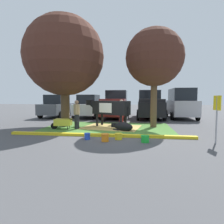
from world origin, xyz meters
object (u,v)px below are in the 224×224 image
at_px(shade_tree_right, 154,58).
at_px(sedan_silver, 89,106).
at_px(cow_holstein, 109,108).
at_px(parking_sign, 217,110).
at_px(bucket_orange, 105,137).
at_px(bucket_green, 145,139).
at_px(suv_black, 181,103).
at_px(pickup_truck_maroon, 116,105).
at_px(calf_lying, 123,127).
at_px(hatchback_white, 57,106).
at_px(wheelbarrow, 63,122).
at_px(pickup_truck_black, 150,105).
at_px(bucket_yellow, 119,136).
at_px(person_visitor_near, 77,114).
at_px(person_handler, 121,111).
at_px(bucket_blue, 87,136).
at_px(shade_tree_left, 64,56).

height_order(shade_tree_right, sedan_silver, shade_tree_right).
bearing_deg(cow_holstein, parking_sign, -36.94).
relative_size(shade_tree_right, cow_holstein, 1.97).
bearing_deg(bucket_orange, bucket_green, 1.60).
bearing_deg(suv_black, pickup_truck_maroon, -178.93).
relative_size(calf_lying, pickup_truck_maroon, 0.24).
xyz_separation_m(hatchback_white, suv_black, (10.94, 0.16, 0.29)).
xyz_separation_m(bucket_green, hatchback_white, (-7.57, 9.06, 0.84)).
bearing_deg(wheelbarrow, pickup_truck_black, 51.33).
bearing_deg(parking_sign, bucket_yellow, 177.47).
distance_m(shade_tree_right, person_visitor_near, 5.48).
height_order(parking_sign, pickup_truck_maroon, pickup_truck_maroon).
xyz_separation_m(person_handler, pickup_truck_black, (2.11, 4.19, 0.24)).
distance_m(bucket_yellow, bucket_green, 1.15).
bearing_deg(person_visitor_near, person_handler, 44.05).
bearing_deg(shade_tree_right, bucket_orange, -119.48).
bearing_deg(person_handler, parking_sign, -49.24).
height_order(parking_sign, bucket_orange, parking_sign).
distance_m(bucket_yellow, hatchback_white, 10.87).
distance_m(bucket_orange, bucket_yellow, 0.66).
xyz_separation_m(parking_sign, bucket_blue, (-5.09, 0.00, -1.16)).
relative_size(bucket_orange, pickup_truck_black, 0.06).
relative_size(bucket_yellow, pickup_truck_maroon, 0.06).
bearing_deg(bucket_yellow, bucket_green, -19.41).
height_order(parking_sign, bucket_green, parking_sign).
height_order(shade_tree_left, person_handler, shade_tree_left).
relative_size(sedan_silver, pickup_truck_maroon, 0.82).
bearing_deg(person_visitor_near, hatchback_white, 121.56).
relative_size(shade_tree_left, hatchback_white, 1.51).
distance_m(person_handler, person_visitor_near, 3.20).
height_order(bucket_green, sedan_silver, sedan_silver).
bearing_deg(hatchback_white, bucket_yellow, -53.24).
xyz_separation_m(person_visitor_near, pickup_truck_black, (4.41, 6.42, 0.25)).
bearing_deg(pickup_truck_black, bucket_blue, -109.62).
relative_size(bucket_green, pickup_truck_maroon, 0.06).
height_order(wheelbarrow, parking_sign, parking_sign).
height_order(shade_tree_right, suv_black, shade_tree_right).
xyz_separation_m(bucket_blue, pickup_truck_maroon, (0.19, 8.90, 0.97)).
bearing_deg(person_handler, bucket_blue, -102.71).
bearing_deg(sedan_silver, bucket_yellow, -67.98).
height_order(bucket_blue, suv_black, suv_black).
relative_size(calf_lying, bucket_blue, 4.80).
distance_m(person_handler, pickup_truck_black, 4.70).
relative_size(shade_tree_left, bucket_orange, 20.87).
xyz_separation_m(bucket_blue, bucket_orange, (0.80, -0.26, 0.02)).
distance_m(bucket_yellow, sedan_silver, 9.50).
relative_size(bucket_orange, bucket_yellow, 0.95).
relative_size(person_visitor_near, hatchback_white, 0.37).
bearing_deg(cow_holstein, wheelbarrow, -155.48).
height_order(shade_tree_left, pickup_truck_black, shade_tree_left).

